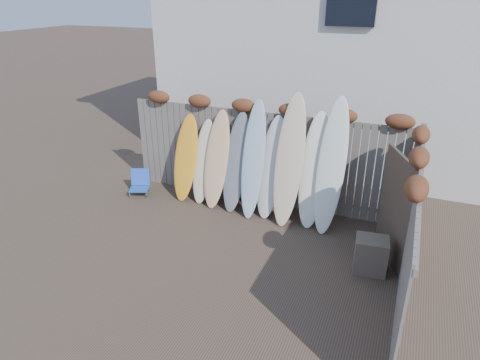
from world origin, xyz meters
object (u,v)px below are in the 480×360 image
at_px(surfboard_0, 186,158).
at_px(lattice_panel, 395,210).
at_px(wooden_crate, 371,255).
at_px(beach_chair, 140,183).

bearing_deg(surfboard_0, lattice_panel, -8.49).
bearing_deg(lattice_panel, wooden_crate, -141.81).
distance_m(wooden_crate, surfboard_0, 4.35).
xyz_separation_m(wooden_crate, lattice_panel, (0.26, 0.48, 0.64)).
bearing_deg(lattice_panel, beach_chair, 150.53).
height_order(wooden_crate, surfboard_0, surfboard_0).
height_order(beach_chair, lattice_panel, lattice_panel).
bearing_deg(beach_chair, lattice_panel, -5.73).
xyz_separation_m(beach_chair, surfboard_0, (1.06, 0.27, 0.66)).
relative_size(beach_chair, wooden_crate, 0.95).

